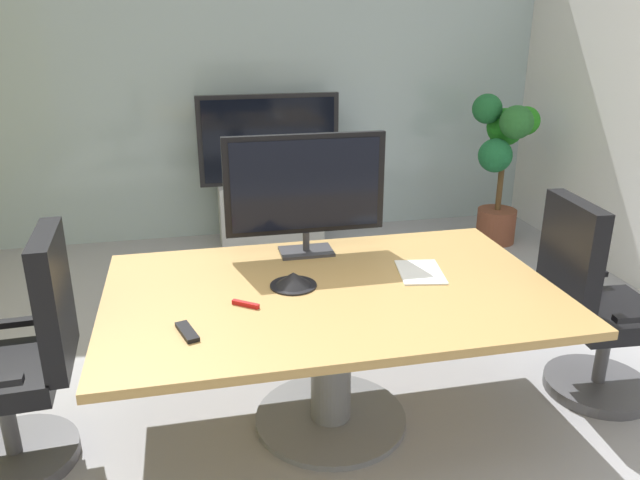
# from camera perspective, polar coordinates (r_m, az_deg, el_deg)

# --- Properties ---
(ground_plane) EXTENTS (7.07, 7.07, 0.00)m
(ground_plane) POSITION_cam_1_polar(r_m,az_deg,el_deg) (3.21, -0.41, -16.85)
(ground_plane) COLOR #99999E
(wall_back_glass_partition) EXTENTS (5.49, 0.10, 2.77)m
(wall_back_glass_partition) POSITION_cam_1_polar(r_m,az_deg,el_deg) (5.60, -7.13, 14.42)
(wall_back_glass_partition) COLOR #9EB2B7
(wall_back_glass_partition) RESTS_ON ground
(conference_table) EXTENTS (2.08, 1.30, 0.73)m
(conference_table) POSITION_cam_1_polar(r_m,az_deg,el_deg) (2.95, 1.05, -7.41)
(conference_table) COLOR #B2894C
(conference_table) RESTS_ON ground
(office_chair_left) EXTENTS (0.61, 0.58, 1.09)m
(office_chair_left) POSITION_cam_1_polar(r_m,az_deg,el_deg) (3.05, -25.78, -11.03)
(office_chair_left) COLOR #4C4C51
(office_chair_left) RESTS_ON ground
(office_chair_right) EXTENTS (0.61, 0.59, 1.09)m
(office_chair_right) POSITION_cam_1_polar(r_m,az_deg,el_deg) (3.52, 23.88, -6.50)
(office_chair_right) COLOR #4C4C51
(office_chair_right) RESTS_ON ground
(tv_monitor) EXTENTS (0.84, 0.18, 0.64)m
(tv_monitor) POSITION_cam_1_polar(r_m,az_deg,el_deg) (3.19, -1.36, 4.87)
(tv_monitor) COLOR #333338
(tv_monitor) RESTS_ON conference_table
(wall_display_unit) EXTENTS (1.20, 0.36, 1.31)m
(wall_display_unit) POSITION_cam_1_polar(r_m,az_deg,el_deg) (5.44, -4.62, 4.23)
(wall_display_unit) COLOR #B7BABC
(wall_display_unit) RESTS_ON ground
(potted_plant) EXTENTS (0.57, 0.54, 1.30)m
(potted_plant) POSITION_cam_1_polar(r_m,az_deg,el_deg) (5.58, 16.57, 7.72)
(potted_plant) COLOR brown
(potted_plant) RESTS_ON ground
(conference_phone) EXTENTS (0.22, 0.22, 0.07)m
(conference_phone) POSITION_cam_1_polar(r_m,az_deg,el_deg) (2.89, -2.49, -3.72)
(conference_phone) COLOR black
(conference_phone) RESTS_ON conference_table
(remote_control) EXTENTS (0.10, 0.18, 0.02)m
(remote_control) POSITION_cam_1_polar(r_m,az_deg,el_deg) (2.54, -12.19, -8.29)
(remote_control) COLOR black
(remote_control) RESTS_ON conference_table
(whiteboard_marker) EXTENTS (0.12, 0.09, 0.02)m
(whiteboard_marker) POSITION_cam_1_polar(r_m,az_deg,el_deg) (2.72, -6.90, -5.91)
(whiteboard_marker) COLOR red
(whiteboard_marker) RESTS_ON conference_table
(paper_notepad) EXTENTS (0.26, 0.33, 0.01)m
(paper_notepad) POSITION_cam_1_polar(r_m,az_deg,el_deg) (3.08, 9.26, -2.94)
(paper_notepad) COLOR white
(paper_notepad) RESTS_ON conference_table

